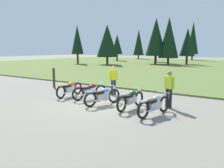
{
  "coord_description": "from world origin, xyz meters",
  "views": [
    {
      "loc": [
        6.41,
        -8.94,
        2.64
      ],
      "look_at": [
        0.0,
        0.6,
        0.9
      ],
      "focal_mm": 37.49,
      "sensor_mm": 36.0,
      "label": 1
    }
  ],
  "objects_px": {
    "motorcycle_silver": "(155,105)",
    "motorcycle_orange": "(70,89)",
    "motorcycle_british_green": "(131,99)",
    "rider_checking_bike": "(113,79)",
    "trail_marker_post": "(54,78)",
    "motorcycle_maroon": "(90,91)",
    "rider_in_hivis_vest": "(169,87)",
    "motorcycle_sky_blue": "(103,96)"
  },
  "relations": [
    {
      "from": "motorcycle_sky_blue",
      "to": "rider_checking_bike",
      "type": "height_order",
      "value": "rider_checking_bike"
    },
    {
      "from": "motorcycle_maroon",
      "to": "motorcycle_silver",
      "type": "distance_m",
      "value": 4.19
    },
    {
      "from": "motorcycle_maroon",
      "to": "motorcycle_british_green",
      "type": "height_order",
      "value": "same"
    },
    {
      "from": "motorcycle_silver",
      "to": "rider_checking_bike",
      "type": "bearing_deg",
      "value": 145.16
    },
    {
      "from": "motorcycle_maroon",
      "to": "motorcycle_sky_blue",
      "type": "xyz_separation_m",
      "value": [
        1.32,
        -0.66,
        0.0
      ]
    },
    {
      "from": "motorcycle_maroon",
      "to": "motorcycle_silver",
      "type": "bearing_deg",
      "value": -13.12
    },
    {
      "from": "motorcycle_orange",
      "to": "motorcycle_maroon",
      "type": "height_order",
      "value": "same"
    },
    {
      "from": "motorcycle_silver",
      "to": "rider_in_hivis_vest",
      "type": "distance_m",
      "value": 1.57
    },
    {
      "from": "motorcycle_sky_blue",
      "to": "rider_in_hivis_vest",
      "type": "height_order",
      "value": "rider_in_hivis_vest"
    },
    {
      "from": "motorcycle_orange",
      "to": "trail_marker_post",
      "type": "relative_size",
      "value": 1.58
    },
    {
      "from": "motorcycle_british_green",
      "to": "rider_in_hivis_vest",
      "type": "distance_m",
      "value": 1.8
    },
    {
      "from": "motorcycle_orange",
      "to": "motorcycle_sky_blue",
      "type": "bearing_deg",
      "value": -12.12
    },
    {
      "from": "motorcycle_orange",
      "to": "motorcycle_maroon",
      "type": "distance_m",
      "value": 1.38
    },
    {
      "from": "motorcycle_sky_blue",
      "to": "motorcycle_british_green",
      "type": "height_order",
      "value": "same"
    },
    {
      "from": "motorcycle_orange",
      "to": "motorcycle_silver",
      "type": "bearing_deg",
      "value": -9.11
    },
    {
      "from": "motorcycle_silver",
      "to": "motorcycle_orange",
      "type": "bearing_deg",
      "value": 170.89
    },
    {
      "from": "motorcycle_silver",
      "to": "motorcycle_british_green",
      "type": "bearing_deg",
      "value": 163.9
    },
    {
      "from": "motorcycle_orange",
      "to": "motorcycle_british_green",
      "type": "xyz_separation_m",
      "value": [
        4.18,
        -0.51,
        0.0
      ]
    },
    {
      "from": "motorcycle_maroon",
      "to": "motorcycle_orange",
      "type": "bearing_deg",
      "value": -176.8
    },
    {
      "from": "motorcycle_maroon",
      "to": "motorcycle_sky_blue",
      "type": "bearing_deg",
      "value": -26.39
    },
    {
      "from": "motorcycle_silver",
      "to": "motorcycle_maroon",
      "type": "bearing_deg",
      "value": 166.88
    },
    {
      "from": "motorcycle_british_green",
      "to": "trail_marker_post",
      "type": "bearing_deg",
      "value": 163.41
    },
    {
      "from": "motorcycle_sky_blue",
      "to": "rider_in_hivis_vest",
      "type": "relative_size",
      "value": 1.22
    },
    {
      "from": "motorcycle_orange",
      "to": "trail_marker_post",
      "type": "xyz_separation_m",
      "value": [
        -3.11,
        1.66,
        0.23
      ]
    },
    {
      "from": "trail_marker_post",
      "to": "motorcycle_orange",
      "type": "bearing_deg",
      "value": -28.18
    },
    {
      "from": "motorcycle_sky_blue",
      "to": "trail_marker_post",
      "type": "distance_m",
      "value": 6.22
    },
    {
      "from": "rider_in_hivis_vest",
      "to": "rider_checking_bike",
      "type": "relative_size",
      "value": 1.0
    },
    {
      "from": "motorcycle_british_green",
      "to": "rider_checking_bike",
      "type": "bearing_deg",
      "value": 137.47
    },
    {
      "from": "motorcycle_maroon",
      "to": "trail_marker_post",
      "type": "height_order",
      "value": "trail_marker_post"
    },
    {
      "from": "motorcycle_orange",
      "to": "rider_checking_bike",
      "type": "relative_size",
      "value": 1.26
    },
    {
      "from": "rider_in_hivis_vest",
      "to": "rider_checking_bike",
      "type": "distance_m",
      "value": 3.83
    },
    {
      "from": "motorcycle_orange",
      "to": "rider_in_hivis_vest",
      "type": "bearing_deg",
      "value": 6.32
    },
    {
      "from": "rider_checking_bike",
      "to": "motorcycle_maroon",
      "type": "bearing_deg",
      "value": -105.39
    },
    {
      "from": "motorcycle_silver",
      "to": "trail_marker_post",
      "type": "xyz_separation_m",
      "value": [
        -8.56,
        2.54,
        0.23
      ]
    },
    {
      "from": "rider_checking_bike",
      "to": "motorcycle_silver",
      "type": "bearing_deg",
      "value": -34.84
    },
    {
      "from": "motorcycle_maroon",
      "to": "rider_checking_bike",
      "type": "relative_size",
      "value": 1.21
    },
    {
      "from": "motorcycle_british_green",
      "to": "motorcycle_silver",
      "type": "height_order",
      "value": "same"
    },
    {
      "from": "motorcycle_maroon",
      "to": "motorcycle_silver",
      "type": "relative_size",
      "value": 0.97
    },
    {
      "from": "motorcycle_british_green",
      "to": "trail_marker_post",
      "type": "xyz_separation_m",
      "value": [
        -7.28,
        2.17,
        0.23
      ]
    },
    {
      "from": "motorcycle_orange",
      "to": "motorcycle_maroon",
      "type": "relative_size",
      "value": 1.04
    },
    {
      "from": "motorcycle_orange",
      "to": "rider_in_hivis_vest",
      "type": "xyz_separation_m",
      "value": [
        5.49,
        0.61,
        0.51
      ]
    },
    {
      "from": "motorcycle_british_green",
      "to": "motorcycle_silver",
      "type": "distance_m",
      "value": 1.34
    }
  ]
}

